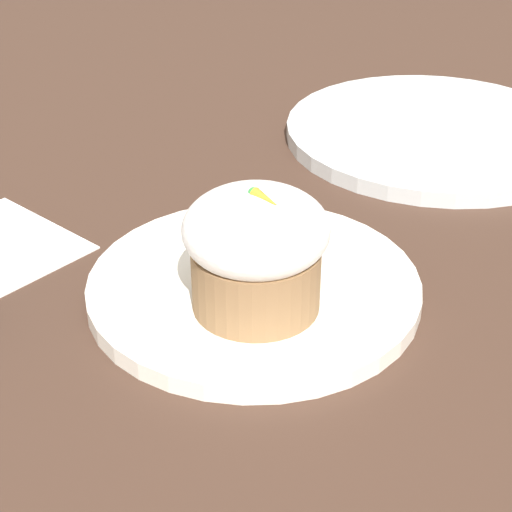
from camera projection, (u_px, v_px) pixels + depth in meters
name	position (u px, v px, depth m)	size (l,w,h in m)	color
ground_plane	(254.00, 295.00, 0.62)	(4.00, 4.00, 0.00)	#3D281E
dessert_plate	(254.00, 287.00, 0.61)	(0.24, 0.24, 0.01)	white
carrot_cake	(256.00, 249.00, 0.56)	(0.10, 0.10, 0.09)	olive
spoon	(237.00, 276.00, 0.61)	(0.13, 0.07, 0.01)	#B7B7BC
side_plate	(435.00, 133.00, 0.85)	(0.29, 0.29, 0.02)	silver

